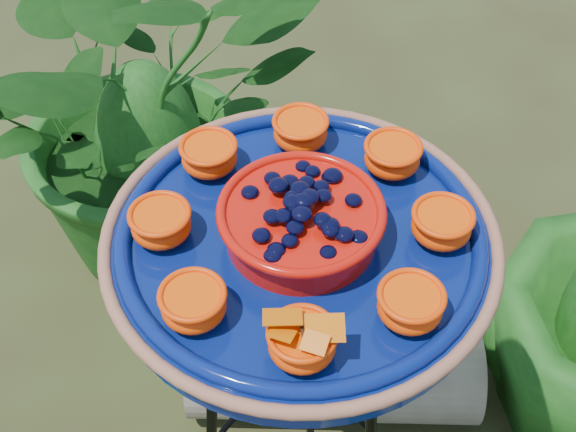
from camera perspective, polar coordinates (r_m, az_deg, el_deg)
name	(u,v)px	position (r m, az deg, el deg)	size (l,w,h in m)	color
tripod_stand	(298,406)	(1.36, 0.71, -13.34)	(0.39, 0.40, 0.96)	black
feeder_dish	(301,238)	(1.02, 0.92, -1.56)	(0.55, 0.55, 0.11)	navy
driftwood_log	(333,373)	(1.95, 3.21, -11.08)	(0.23, 0.23, 0.68)	gray
shrub_back_left	(144,106)	(2.06, -10.22, 7.74)	(0.88, 0.76, 0.97)	#144412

